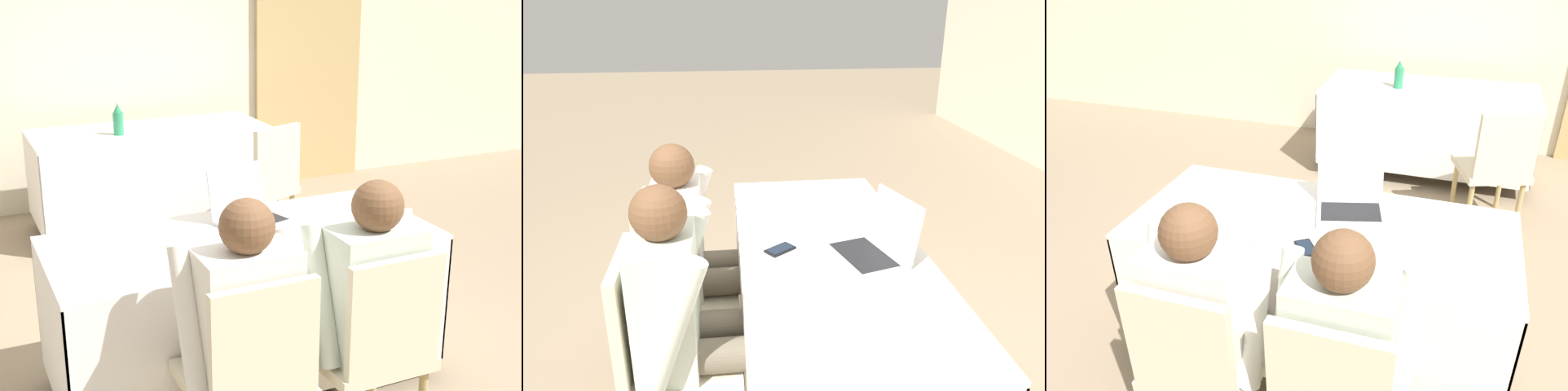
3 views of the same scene
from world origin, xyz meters
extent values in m
plane|color=gray|center=(0.00, 0.00, 0.00)|extent=(24.00, 24.00, 0.00)
cube|color=white|center=(0.00, 0.00, 0.74)|extent=(1.75, 0.78, 0.02)
cube|color=white|center=(0.00, -0.38, 0.42)|extent=(1.75, 0.01, 0.61)
cube|color=white|center=(0.00, 0.38, 0.42)|extent=(1.75, 0.01, 0.61)
cube|color=white|center=(-0.87, 0.00, 0.42)|extent=(0.01, 0.78, 0.61)
cube|color=white|center=(0.87, 0.00, 0.42)|extent=(0.01, 0.78, 0.61)
cylinder|color=#333333|center=(0.00, 0.00, 0.06)|extent=(0.06, 0.06, 0.11)
cube|color=white|center=(0.25, 2.33, 0.74)|extent=(1.75, 0.78, 0.02)
cube|color=white|center=(0.25, 1.95, 0.42)|extent=(1.75, 0.01, 0.61)
cube|color=white|center=(0.25, 2.72, 0.42)|extent=(1.75, 0.01, 0.61)
cube|color=white|center=(-0.62, 2.33, 0.42)|extent=(0.01, 0.78, 0.61)
cube|color=white|center=(1.12, 2.33, 0.42)|extent=(0.01, 0.78, 0.61)
cylinder|color=#333333|center=(0.25, 2.33, 0.06)|extent=(0.06, 0.06, 0.11)
cube|color=#B7B7BC|center=(0.11, 0.11, 0.76)|extent=(0.37, 0.32, 0.02)
cube|color=black|center=(0.11, 0.11, 0.77)|extent=(0.32, 0.24, 0.00)
cube|color=#B7B7BC|center=(0.08, 0.25, 0.89)|extent=(0.32, 0.13, 0.24)
cube|color=black|center=(0.08, 0.25, 0.89)|extent=(0.28, 0.11, 0.21)
cube|color=black|center=(0.00, -0.22, 0.75)|extent=(0.13, 0.14, 0.01)
cube|color=#192333|center=(0.00, -0.22, 0.76)|extent=(0.11, 0.13, 0.00)
cube|color=white|center=(-0.21, -0.12, 0.75)|extent=(0.22, 0.30, 0.00)
cube|color=white|center=(0.24, -0.02, 0.75)|extent=(0.31, 0.36, 0.00)
cylinder|color=#288456|center=(0.00, 2.26, 0.83)|extent=(0.08, 0.08, 0.16)
cone|color=#288456|center=(0.00, 2.26, 0.94)|extent=(0.06, 0.06, 0.06)
cylinder|color=silver|center=(0.00, 2.26, 0.98)|extent=(0.03, 0.03, 0.01)
cylinder|color=tan|center=(-0.09, -0.44, 0.20)|extent=(0.04, 0.04, 0.40)
cylinder|color=tan|center=(-0.44, -0.44, 0.20)|extent=(0.04, 0.04, 0.40)
cube|color=beige|center=(-0.27, -0.62, 0.42)|extent=(0.44, 0.44, 0.05)
cube|color=beige|center=(-0.27, -0.82, 0.67)|extent=(0.40, 0.04, 0.45)
cylinder|color=tan|center=(0.09, -0.44, 0.20)|extent=(0.04, 0.04, 0.40)
cube|color=beige|center=(0.27, -0.82, 0.67)|extent=(0.40, 0.04, 0.45)
cylinder|color=tan|center=(0.89, 1.82, 0.20)|extent=(0.04, 0.04, 0.40)
cylinder|color=tan|center=(0.56, 1.70, 0.20)|extent=(0.04, 0.04, 0.40)
cylinder|color=tan|center=(1.01, 1.49, 0.20)|extent=(0.04, 0.04, 0.40)
cylinder|color=tan|center=(0.68, 1.37, 0.20)|extent=(0.04, 0.04, 0.40)
cube|color=beige|center=(0.79, 1.60, 0.42)|extent=(0.56, 0.56, 0.05)
cube|color=beige|center=(0.86, 1.41, 0.67)|extent=(0.39, 0.18, 0.45)
cylinder|color=#665B4C|center=(-0.18, -0.49, 0.51)|extent=(0.13, 0.42, 0.13)
cylinder|color=#665B4C|center=(-0.36, -0.49, 0.51)|extent=(0.13, 0.42, 0.13)
cylinder|color=#665B4C|center=(-0.18, -0.31, 0.22)|extent=(0.10, 0.10, 0.45)
cylinder|color=#665B4C|center=(-0.36, -0.31, 0.22)|extent=(0.10, 0.10, 0.45)
cube|color=silver|center=(-0.27, -0.67, 0.71)|extent=(0.36, 0.22, 0.52)
cylinder|color=silver|center=(-0.06, -0.63, 0.72)|extent=(0.08, 0.26, 0.54)
cylinder|color=silver|center=(-0.48, -0.63, 0.72)|extent=(0.08, 0.26, 0.54)
sphere|color=brown|center=(-0.27, -0.67, 1.06)|extent=(0.20, 0.20, 0.20)
cylinder|color=#665B4C|center=(0.36, -0.49, 0.51)|extent=(0.13, 0.42, 0.13)
cylinder|color=#665B4C|center=(0.18, -0.49, 0.51)|extent=(0.13, 0.42, 0.13)
cylinder|color=#665B4C|center=(0.36, -0.31, 0.22)|extent=(0.10, 0.10, 0.45)
cylinder|color=#665B4C|center=(0.18, -0.31, 0.22)|extent=(0.10, 0.10, 0.45)
cube|color=silver|center=(0.27, -0.67, 0.71)|extent=(0.36, 0.22, 0.52)
cylinder|color=silver|center=(0.48, -0.63, 0.72)|extent=(0.08, 0.26, 0.54)
cylinder|color=silver|center=(0.06, -0.63, 0.72)|extent=(0.08, 0.26, 0.54)
sphere|color=brown|center=(0.27, -0.67, 1.06)|extent=(0.20, 0.20, 0.20)
camera|label=1|loc=(-1.20, -2.82, 1.92)|focal=50.00mm
camera|label=2|loc=(1.92, -0.43, 1.74)|focal=35.00mm
camera|label=3|loc=(0.55, -1.91, 1.97)|focal=35.00mm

